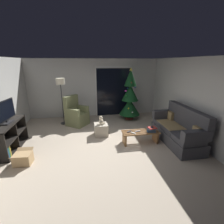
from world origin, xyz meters
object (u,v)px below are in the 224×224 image
Objects in this scene: remote_silver at (138,131)px; christmas_tree at (130,98)px; ottoman at (101,130)px; cardboard_box_open_near_shelf at (23,159)px; book_stack at (152,129)px; floor_lamp at (61,86)px; remote_white at (133,133)px; television at (5,112)px; remote_graphite at (129,132)px; coffee_table at (140,135)px; teddy_bear_cream at (101,121)px; media_shelf at (8,138)px; cell_phone at (152,127)px; armchair at (76,115)px; couch at (178,130)px.

remote_silver is 0.07× the size of christmas_tree.
ottoman is 2.38m from cardboard_box_open_near_shelf.
floor_lamp reaches higher than book_stack.
remote_white is 0.35× the size of ottoman.
television is at bearing 125.05° from cardboard_box_open_near_shelf.
remote_graphite is at bearing 11.70° from cardboard_box_open_near_shelf.
coffee_table is 3.86× the size of teddy_bear_cream.
remote_silver is 0.55× the size of teddy_bear_cream.
media_shelf is at bearing -168.26° from teddy_bear_cream.
remote_graphite is 3.14m from floor_lamp.
remote_white is 0.19m from remote_silver.
teddy_bear_cream reaches higher than coffee_table.
television is at bearing -169.09° from ottoman.
christmas_tree reaches higher than media_shelf.
media_shelf reaches higher than ottoman.
remote_white is at bearing -4.45° from media_shelf.
television is at bearing 175.63° from book_stack.
cell_phone is at bearing -29.36° from ottoman.
remote_graphite is 0.14× the size of armchair.
floor_lamp is (-2.22, 2.13, 1.12)m from remote_white.
cell_phone is 0.08× the size of floor_lamp.
television is (-3.98, 0.30, 0.66)m from book_stack.
media_shelf is (-3.71, 0.18, 0.12)m from coffee_table.
cell_phone is at bearing 135.83° from remote_white.
floor_lamp is 3.57× the size of cardboard_box_open_near_shelf.
coffee_table is at bearing -171.88° from cell_phone.
television is (-1.20, -1.81, -0.40)m from floor_lamp.
television is 2.75m from ottoman.
ottoman is (2.59, 0.55, -0.17)m from media_shelf.
ottoman is at bearing 32.41° from cardboard_box_open_near_shelf.
television reaches higher than coffee_table.
television reaches higher than remote_graphite.
television reaches higher than remote_silver.
couch is 3.89× the size of cardboard_box_open_near_shelf.
remote_white is at bearing -48.49° from armchair.
christmas_tree is (-0.90, 2.24, 0.55)m from couch.
television is at bearing 176.43° from coffee_table.
remote_graphite is 2.24m from christmas_tree.
couch is at bearing 5.58° from cardboard_box_open_near_shelf.
cell_phone is 2.23m from christmas_tree.
cardboard_box_open_near_shelf is at bearing -147.82° from teddy_bear_cream.
couch is 12.45× the size of remote_white.
remote_graphite is 0.35× the size of ottoman.
floor_lamp is at bearing 56.41° from media_shelf.
book_stack is at bearing -3.57° from media_shelf.
coffee_table is 0.16m from remote_silver.
christmas_tree is at bearing 25.65° from television.
media_shelf is at bearing -123.59° from television.
remote_white is at bearing -178.10° from book_stack.
floor_lamp is at bearing 135.88° from teddy_bear_cream.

